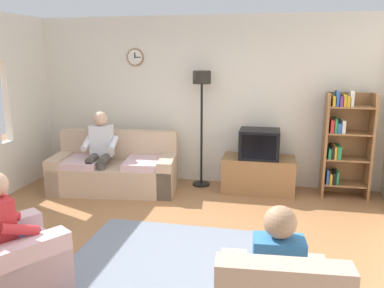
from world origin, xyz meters
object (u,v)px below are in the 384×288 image
Objects in this scene: bookshelf at (344,142)px; floor_lamp at (202,97)px; tv at (259,144)px; person_on_couch at (100,147)px; person_in_left_armchair at (10,226)px; tv_stand at (258,174)px; couch at (115,170)px; armchair_near_window at (3,262)px; person_in_right_armchair at (276,271)px.

floor_lamp is at bearing 179.28° from bookshelf.
person_on_couch is at bearing -169.22° from tv.
person_in_left_armchair is at bearing -109.53° from floor_lamp.
person_on_couch reaches higher than tv_stand.
couch is 1.70× the size of armchair_near_window.
person_on_couch is at bearing -171.32° from bookshelf.
bookshelf reaches higher than armchair_near_window.
floor_lamp is 1.65× the size of person_in_right_armchair.
tv is 1.23m from bookshelf.
tv is 0.38× the size of bookshelf.
floor_lamp reaches higher than tv.
floor_lamp is at bearing 108.62° from person_in_right_armchair.
person_in_right_armchair is at bearing -4.80° from armchair_near_window.
armchair_near_window is 2.74m from person_on_couch.
tv is at bearing 56.24° from person_in_left_armchair.
tv_stand is 1.83× the size of tv.
floor_lamp is at bearing 21.41° from person_on_couch.
couch is at bearing 29.96° from person_on_couch.
floor_lamp is at bearing 20.06° from couch.
floor_lamp is (-0.92, 0.12, 0.69)m from tv.
couch is 3.33× the size of tv.
person_in_left_armchair reaches higher than armchair_near_window.
bookshelf reaches higher than person_in_left_armchair.
couch is at bearing -170.44° from tv_stand.
tv is at bearing 8.95° from couch.
person_on_couch is 1.11× the size of person_in_right_armchair.
person_on_couch is (-0.30, 2.69, 0.41)m from armchair_near_window.
floor_lamp reaches higher than armchair_near_window.
floor_lamp is at bearing 172.36° from tv.
bookshelf reaches higher than couch.
armchair_near_window is 0.95× the size of person_on_couch.
armchair_near_window is at bearing -83.65° from person_on_couch.
armchair_near_window is (-2.10, -3.17, 0.02)m from tv_stand.
armchair_near_window is (-3.33, -3.24, -0.54)m from bookshelf.
floor_lamp is (-0.92, 0.10, 1.18)m from tv_stand.
bookshelf is 0.86× the size of floor_lamp.
tv reaches higher than tv_stand.
couch is at bearing -172.63° from bookshelf.
bookshelf is 3.58m from person_in_right_armchair.
couch is at bearing 93.34° from person_in_left_armchair.
person_in_right_armchair is (1.17, -3.47, -0.85)m from floor_lamp.
floor_lamp reaches higher than tv_stand.
tv_stand is at bearing 11.35° from person_on_couch.
person_in_right_armchair reaches higher than couch.
armchair_near_window is at bearing -109.88° from floor_lamp.
floor_lamp is at bearing 70.47° from person_in_left_armchair.
armchair_near_window is at bearing -123.56° from person_in_left_armchair.
bookshelf is (3.44, 0.44, 0.51)m from couch.
person_in_left_armchair is 2.32m from person_in_right_armchair.
person_on_couch is at bearing 96.35° from armchair_near_window.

